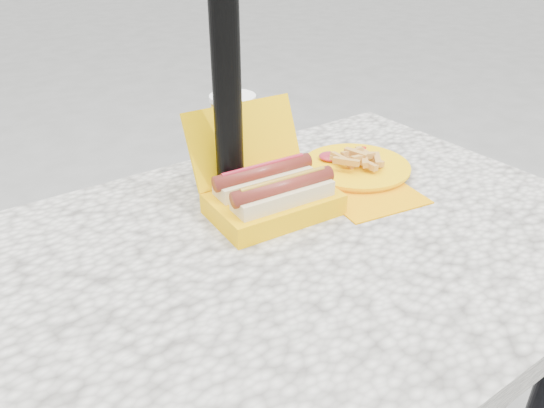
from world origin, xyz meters
TOP-DOWN VIEW (x-y plane):
  - picnic_table at (0.00, 0.00)m, footprint 1.20×0.80m
  - umbrella_pole at (0.00, 0.16)m, footprint 0.05×0.05m
  - hotdog_box at (0.05, 0.10)m, footprint 0.24×0.23m
  - fries_plate at (0.30, 0.13)m, footprint 0.27×0.31m
  - soda_cup at (0.08, 0.28)m, footprint 0.09×0.09m

SIDE VIEW (x-z plane):
  - picnic_table at x=0.00m, z-range 0.27..1.02m
  - fries_plate at x=0.30m, z-range 0.74..0.79m
  - hotdog_box at x=0.05m, z-range 0.70..0.88m
  - soda_cup at x=0.08m, z-range 0.75..0.93m
  - umbrella_pole at x=0.00m, z-range 0.00..2.20m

